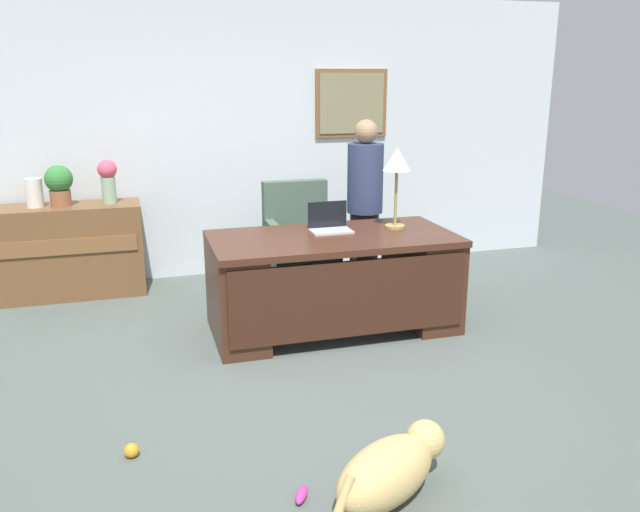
{
  "coord_description": "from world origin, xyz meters",
  "views": [
    {
      "loc": [
        -1.04,
        -3.81,
        1.95
      ],
      "look_at": [
        0.17,
        0.3,
        0.75
      ],
      "focal_mm": 36.26,
      "sensor_mm": 36.0,
      "label": 1
    }
  ],
  "objects": [
    {
      "name": "credenza",
      "position": [
        -1.61,
        2.25,
        0.42
      ],
      "size": [
        1.26,
        0.5,
        0.83
      ],
      "color": "brown",
      "rests_on": "ground_plane"
    },
    {
      "name": "person_standing",
      "position": [
        0.96,
        1.57,
        0.81
      ],
      "size": [
        0.32,
        0.32,
        1.58
      ],
      "color": "#262323",
      "rests_on": "ground_plane"
    },
    {
      "name": "desk",
      "position": [
        0.42,
        0.76,
        0.42
      ],
      "size": [
        1.89,
        0.94,
        0.76
      ],
      "color": "#422316",
      "rests_on": "ground_plane"
    },
    {
      "name": "ground_plane",
      "position": [
        0.0,
        0.0,
        0.0
      ],
      "size": [
        12.0,
        12.0,
        0.0
      ],
      "primitive_type": "plane",
      "color": "#4C5651"
    },
    {
      "name": "potted_plant",
      "position": [
        -1.65,
        2.25,
        1.03
      ],
      "size": [
        0.24,
        0.24,
        0.36
      ],
      "color": "brown",
      "rests_on": "credenza"
    },
    {
      "name": "laptop",
      "position": [
        0.44,
        0.95,
        0.82
      ],
      "size": [
        0.32,
        0.22,
        0.22
      ],
      "color": "#B2B5BA",
      "rests_on": "desk"
    },
    {
      "name": "back_wall",
      "position": [
        0.01,
        2.6,
        1.35
      ],
      "size": [
        7.0,
        0.16,
        2.7
      ],
      "color": "silver",
      "rests_on": "ground_plane"
    },
    {
      "name": "armchair",
      "position": [
        0.4,
        1.75,
        0.47
      ],
      "size": [
        0.6,
        0.59,
        1.02
      ],
      "color": "#475B4C",
      "rests_on": "ground_plane"
    },
    {
      "name": "dog_toy_ball",
      "position": [
        -1.15,
        -0.64,
        0.04
      ],
      "size": [
        0.08,
        0.08,
        0.08
      ],
      "primitive_type": "sphere",
      "color": "orange",
      "rests_on": "ground_plane"
    },
    {
      "name": "desk_lamp",
      "position": [
        0.97,
        0.89,
        1.27
      ],
      "size": [
        0.22,
        0.22,
        0.64
      ],
      "color": "#9E8447",
      "rests_on": "desk"
    },
    {
      "name": "vase_empty",
      "position": [
        -1.86,
        2.25,
        0.96
      ],
      "size": [
        0.15,
        0.15,
        0.25
      ],
      "primitive_type": "cylinder",
      "color": "silver",
      "rests_on": "credenza"
    },
    {
      "name": "vase_with_flowers",
      "position": [
        -1.24,
        2.25,
        1.06
      ],
      "size": [
        0.17,
        0.17,
        0.39
      ],
      "color": "#8EB18C",
      "rests_on": "credenza"
    },
    {
      "name": "dog_lying",
      "position": [
        0.04,
        -1.34,
        0.16
      ],
      "size": [
        0.71,
        0.57,
        0.3
      ],
      "color": "tan",
      "rests_on": "ground_plane"
    },
    {
      "name": "dog_toy_bone",
      "position": [
        -0.38,
        -1.23,
        0.03
      ],
      "size": [
        0.11,
        0.15,
        0.05
      ],
      "primitive_type": "ellipsoid",
      "rotation": [
        0.0,
        0.0,
        1.08
      ],
      "color": "#D8338C",
      "rests_on": "ground_plane"
    }
  ]
}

